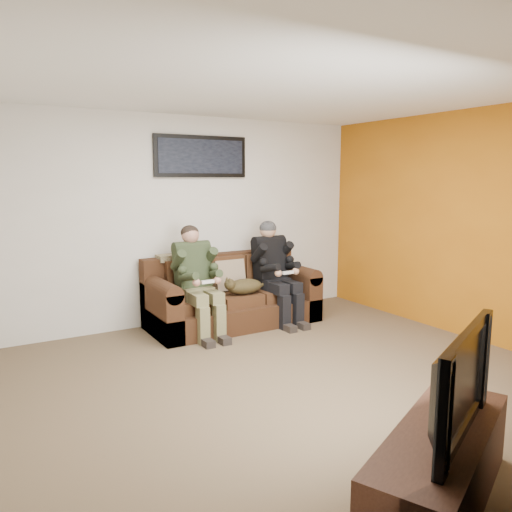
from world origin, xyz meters
TOP-DOWN VIEW (x-y plane):
  - floor at (0.00, 0.00)m, footprint 5.00×5.00m
  - ceiling at (0.00, 0.00)m, footprint 5.00×5.00m
  - wall_back at (0.00, 2.25)m, footprint 5.00×0.00m
  - wall_right at (2.50, 0.00)m, footprint 0.00×4.50m
  - accent_wall_right at (2.49, 0.00)m, footprint 0.00×4.50m
  - sofa at (0.40, 1.83)m, footprint 2.11×0.91m
  - throw_pillow at (0.40, 1.87)m, footprint 0.40×0.19m
  - throw_blanket at (-0.24, 2.09)m, footprint 0.43×0.21m
  - person_left at (-0.15, 1.65)m, footprint 0.51×0.87m
  - person_right at (0.94, 1.65)m, footprint 0.51×0.86m
  - cat at (0.44, 1.57)m, footprint 0.66×0.26m
  - framed_poster at (0.20, 2.22)m, footprint 1.25×0.05m
  - tv_stand at (-0.28, -1.95)m, footprint 1.48×1.01m
  - television at (-0.28, -1.95)m, footprint 0.99×0.56m

SIDE VIEW (x-z plane):
  - floor at x=0.00m, z-range 0.00..0.00m
  - tv_stand at x=-0.28m, z-range 0.00..0.45m
  - sofa at x=0.40m, z-range -0.11..0.76m
  - cat at x=0.44m, z-range 0.40..0.64m
  - throw_pillow at x=0.40m, z-range 0.41..0.81m
  - person_left at x=-0.15m, z-range 0.08..1.35m
  - person_right at x=0.94m, z-range 0.08..1.36m
  - television at x=-0.28m, z-range 0.45..1.04m
  - throw_blanket at x=-0.24m, z-range 0.83..0.90m
  - wall_back at x=0.00m, z-range -1.20..3.80m
  - wall_right at x=2.50m, z-range -0.95..3.55m
  - accent_wall_right at x=2.49m, z-range -0.95..3.55m
  - framed_poster at x=0.20m, z-range 1.84..2.36m
  - ceiling at x=0.00m, z-range 2.60..2.60m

